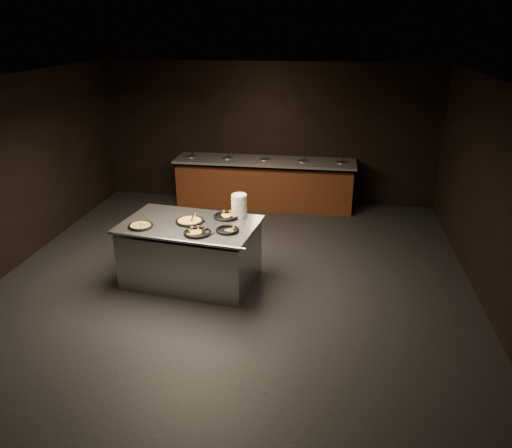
% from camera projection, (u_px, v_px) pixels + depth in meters
% --- Properties ---
extents(room, '(7.02, 8.02, 2.92)m').
position_uv_depth(room, '(229.00, 194.00, 6.74)').
color(room, black).
rests_on(room, ground).
extents(salad_bar, '(3.70, 0.83, 1.18)m').
position_uv_depth(salad_bar, '(264.00, 186.00, 10.39)').
color(salad_bar, '#512213').
rests_on(salad_bar, ground).
extents(serving_counter, '(2.07, 1.48, 0.93)m').
position_uv_depth(serving_counter, '(191.00, 253.00, 7.35)').
color(serving_counter, '#B1B3B8').
rests_on(serving_counter, ground).
extents(plate_stack, '(0.23, 0.23, 0.34)m').
position_uv_depth(plate_stack, '(239.00, 206.00, 7.36)').
color(plate_stack, white).
rests_on(plate_stack, serving_counter).
extents(pan_veggie_whole, '(0.35, 0.35, 0.04)m').
position_uv_depth(pan_veggie_whole, '(141.00, 226.00, 7.02)').
color(pan_veggie_whole, black).
rests_on(pan_veggie_whole, serving_counter).
extents(pan_cheese_whole, '(0.41, 0.41, 0.04)m').
position_uv_depth(pan_cheese_whole, '(190.00, 221.00, 7.19)').
color(pan_cheese_whole, black).
rests_on(pan_cheese_whole, serving_counter).
extents(pan_cheese_slices_a, '(0.38, 0.38, 0.04)m').
position_uv_depth(pan_cheese_slices_a, '(226.00, 216.00, 7.37)').
color(pan_cheese_slices_a, black).
rests_on(pan_cheese_slices_a, serving_counter).
extents(pan_cheese_slices_b, '(0.38, 0.38, 0.04)m').
position_uv_depth(pan_cheese_slices_b, '(197.00, 233.00, 6.80)').
color(pan_cheese_slices_b, black).
rests_on(pan_cheese_slices_b, serving_counter).
extents(pan_veggie_slices, '(0.33, 0.33, 0.04)m').
position_uv_depth(pan_veggie_slices, '(228.00, 230.00, 6.89)').
color(pan_veggie_slices, black).
rests_on(pan_veggie_slices, serving_counter).
extents(server_left, '(0.08, 0.29, 0.14)m').
position_uv_depth(server_left, '(194.00, 216.00, 7.25)').
color(server_left, '#B1B3B8').
rests_on(server_left, serving_counter).
extents(server_right, '(0.31, 0.23, 0.17)m').
position_uv_depth(server_right, '(203.00, 226.00, 6.86)').
color(server_right, '#B1B3B8').
rests_on(server_right, serving_counter).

